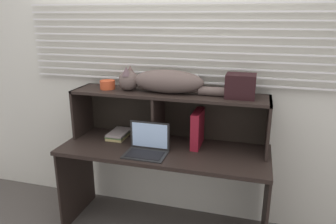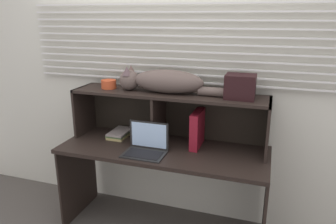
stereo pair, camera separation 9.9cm
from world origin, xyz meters
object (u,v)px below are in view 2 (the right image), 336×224
Objects in this scene: laptop at (146,147)px; book_stack at (120,133)px; storage_box at (240,87)px; binder_upright at (197,129)px; small_basket at (109,84)px; cat at (163,81)px.

laptop is 1.25× the size of book_stack.
book_stack is 1.16× the size of storage_box.
binder_upright is 2.32× the size of small_basket.
cat is at bearing -180.00° from binder_upright.
binder_upright is at bearing 0.00° from cat.
laptop is 1.09× the size of binder_upright.
laptop is 0.62m from small_basket.
binder_upright is 0.80m from small_basket.
book_stack is 0.43m from small_basket.
laptop is (-0.05, -0.25, -0.45)m from cat.
storage_box reaches higher than laptop.
cat is 3.66× the size of book_stack.
cat is at bearing -0.02° from book_stack.
cat is 0.58m from storage_box.
storage_box is at bearing 21.38° from laptop.
storage_box is (0.97, -0.00, 0.47)m from book_stack.
small_basket is 1.05m from storage_box.
book_stack is (-0.39, 0.00, -0.47)m from cat.
storage_box is (0.58, 0.00, -0.00)m from cat.
binder_upright is at bearing 180.00° from storage_box.
cat reaches higher than binder_upright.
cat is at bearing -180.00° from storage_box.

